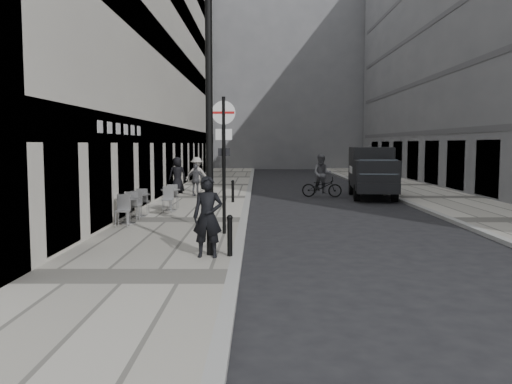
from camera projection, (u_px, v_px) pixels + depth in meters
ground at (224, 331)px, 7.59m from camera, size 120.00×120.00×0.00m
sidewalk at (205, 198)px, 25.52m from camera, size 4.00×60.00×0.12m
far_sidewalk at (439, 198)px, 25.48m from camera, size 4.00×60.00×0.12m
building_left at (146, 33)px, 31.21m from camera, size 4.00×45.00×18.00m
building_right at (493, 15)px, 31.05m from camera, size 6.00×45.00×20.00m
building_far at (267, 71)px, 62.38m from camera, size 24.00×16.00×22.00m
walking_man at (208, 217)px, 11.91m from camera, size 0.68×0.46×1.80m
sign_post at (224, 147)px, 14.91m from camera, size 0.65×0.10×3.78m
lamppost at (209, 100)px, 11.91m from camera, size 0.28×0.28×6.24m
bollard_near at (230, 237)px, 12.05m from camera, size 0.12×0.12×0.87m
bollard_far at (233, 192)px, 23.17m from camera, size 0.12×0.12×0.88m
panel_van at (372, 169)px, 26.30m from camera, size 2.42×5.35×2.44m
cyclist at (322, 181)px, 26.52m from camera, size 2.02×0.97×2.09m
pedestrian_a at (196, 180)px, 25.88m from camera, size 0.97×0.58×1.54m
pedestrian_b at (197, 175)px, 28.07m from camera, size 1.19×0.71×1.81m
pedestrian_c at (177, 175)px, 27.34m from camera, size 1.07×0.94×1.84m
cafe_table_near at (140, 203)px, 18.61m from camera, size 0.71×1.61×0.92m
cafe_table_mid at (171, 198)px, 20.26m from camera, size 0.73×1.65×0.94m
cafe_table_far at (128, 208)px, 16.91m from camera, size 0.75×1.69×0.96m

